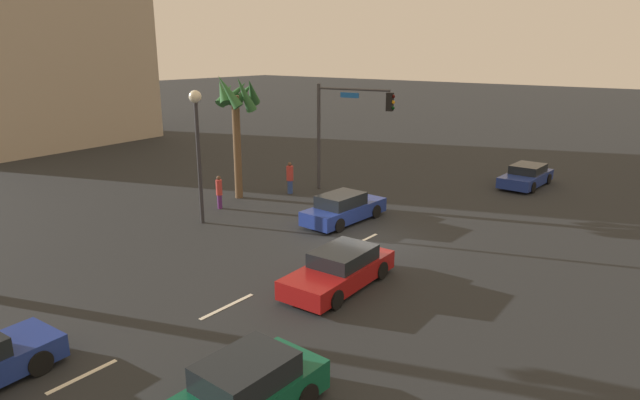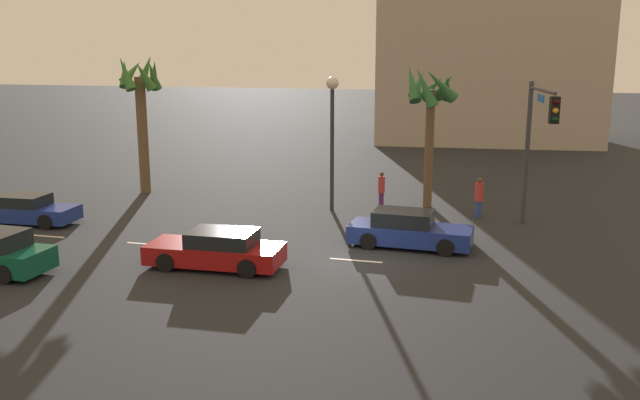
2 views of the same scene
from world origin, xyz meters
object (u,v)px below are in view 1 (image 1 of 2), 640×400
car_4 (240,396)px  car_2 (340,270)px  palm_tree_0 (237,105)px  car_0 (526,176)px  streetlamp (197,132)px  pedestrian_0 (219,191)px  car_1 (344,209)px  traffic_signal (343,120)px  pedestrian_1 (290,177)px

car_4 → car_2: bearing=19.2°
car_2 → palm_tree_0: palm_tree_0 is taller
car_0 → streetlamp: 19.52m
car_2 → streetlamp: bearing=79.0°
pedestrian_0 → streetlamp: bearing=-151.5°
car_1 → palm_tree_0: 8.20m
car_2 → traffic_signal: 13.35m
pedestrian_1 → palm_tree_0: bearing=148.8°
car_1 → palm_tree_0: bearing=90.1°
car_1 → car_4: car_4 is taller
car_0 → car_1: (-12.35, 4.52, 0.05)m
palm_tree_0 → car_2: bearing=-118.6°
car_1 → pedestrian_0: 6.61m
car_1 → car_2: car_1 is taller
car_4 → streetlamp: size_ratio=0.70×
car_0 → car_4: size_ratio=1.05×
streetlamp → car_0: bearing=-30.2°
car_4 → streetlamp: 15.12m
traffic_signal → pedestrian_0: bearing=155.9°
car_1 → traffic_signal: size_ratio=0.77×
car_1 → traffic_signal: (4.53, 3.30, 3.44)m
streetlamp → car_4: bearing=-127.2°
traffic_signal → pedestrian_0: (-6.62, 2.96, -3.17)m
streetlamp → pedestrian_0: (2.13, 1.15, -3.39)m
car_1 → pedestrian_1: (2.42, 5.42, 0.30)m
car_1 → pedestrian_0: bearing=108.4°
car_2 → streetlamp: (1.79, 9.22, 3.69)m
car_0 → car_2: car_2 is taller
palm_tree_0 → pedestrian_1: bearing=-31.2°
car_2 → car_4: (-7.08, -2.46, 0.06)m
car_4 → traffic_signal: traffic_signal is taller
car_4 → pedestrian_1: size_ratio=2.39×
traffic_signal → palm_tree_0: (-4.54, 3.60, 0.99)m
traffic_signal → palm_tree_0: 5.88m
streetlamp → car_1: bearing=-50.5°
car_2 → traffic_signal: size_ratio=0.78×
car_1 → streetlamp: bearing=129.5°
car_1 → traffic_signal: bearing=36.0°
streetlamp → pedestrian_1: (6.64, 0.32, -3.36)m
car_4 → pedestrian_1: bearing=37.7°
palm_tree_0 → traffic_signal: bearing=-38.4°
car_4 → pedestrian_0: 16.91m
traffic_signal → car_4: bearing=-150.7°
car_0 → traffic_signal: size_ratio=0.75×
car_1 → car_4: 14.65m
traffic_signal → palm_tree_0: size_ratio=0.89×
streetlamp → palm_tree_0: 4.64m
traffic_signal → streetlamp: size_ratio=0.98×
pedestrian_0 → pedestrian_1: pedestrian_1 is taller
car_4 → palm_tree_0: palm_tree_0 is taller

